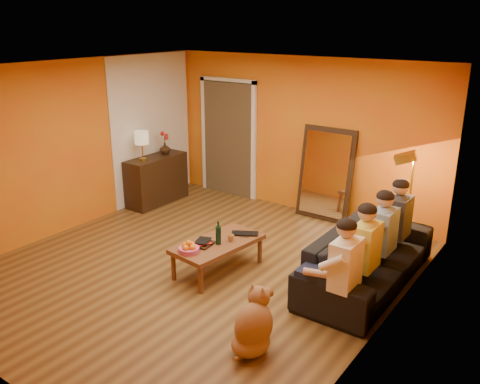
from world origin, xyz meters
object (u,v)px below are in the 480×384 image
Objects in this scene: person_mid_right at (383,238)px; wine_bottle at (218,233)px; person_mid_left at (365,254)px; tumbler at (231,238)px; person_far_right at (398,224)px; sofa at (368,258)px; coffee_table at (218,256)px; dog at (254,321)px; laptop at (245,235)px; floor_lamp at (409,205)px; table_lamp at (142,146)px; mirror_frame at (326,174)px; sideboard at (157,180)px; person_far_left at (345,273)px; vase at (165,148)px.

person_mid_right is 3.94× the size of wine_bottle.
person_mid_left is 3.94× the size of wine_bottle.
tumbler is at bearing 67.62° from wine_bottle.
person_mid_left reaches higher than wine_bottle.
person_far_right is at bearing 40.56° from wine_bottle.
sofa is 1.75m from tumbler.
tumbler is (-1.72, -1.36, -0.15)m from person_far_right.
dog is at bearing -33.44° from coffee_table.
wine_bottle is 0.44m from laptop.
sofa is 3.49× the size of dog.
floor_lamp is 1.18× the size of person_mid_left.
wine_bottle is (0.05, -0.05, 0.37)m from coffee_table.
table_lamp is at bearing 173.69° from dog.
sofa is at bearing -49.61° from mirror_frame.
laptop is (-1.63, -1.63, -0.29)m from floor_lamp.
wine_bottle reaches higher than tumbler.
mirror_frame reaches higher than wine_bottle.
sideboard is 0.97× the size of person_far_right.
coffee_table is (2.53, -1.16, -0.90)m from table_lamp.
sideboard is 0.50× the size of sofa.
wine_bottle is (-1.76, -2.03, -0.14)m from floor_lamp.
table_lamp reaches higher than dog.
person_mid_right and person_far_right have the same top height.
person_far_left is 1.00× the size of person_mid_left.
dog is 4.83m from vase.
mirror_frame is 1.25× the size of person_mid_left.
sofa reaches higher than dog.
vase is at bearing 149.05° from tumbler.
dog is 1.89× the size of laptop.
sofa is 0.71m from person_far_right.
dog is (1.07, -3.67, -0.42)m from mirror_frame.
table_lamp is 2.92m from tumbler.
sofa is 26.25× the size of tumbler.
sideboard is 4.65m from dog.
person_mid_left reaches higher than tumbler.
dog is at bearing -103.84° from person_mid_right.
sideboard is at bearing 90.00° from table_lamp.
person_mid_right reaches higher than laptop.
mirror_frame is 2.25× the size of dog.
tumbler is at bearing -30.95° from vase.
person_mid_left is at bearing -13.81° from sideboard.
table_lamp is 0.42× the size of coffee_table.
table_lamp is 1.65× the size of wine_bottle.
dog reaches higher than laptop.
mirror_frame is at bearing 134.56° from person_mid_right.
sofa is (4.24, -0.62, -0.08)m from sideboard.
person_mid_right is at bearing -90.00° from person_far_right.
table_lamp is at bearing -153.68° from mirror_frame.
person_mid_left is (4.37, -0.77, -0.49)m from table_lamp.
coffee_table is 3.94× the size of wine_bottle.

